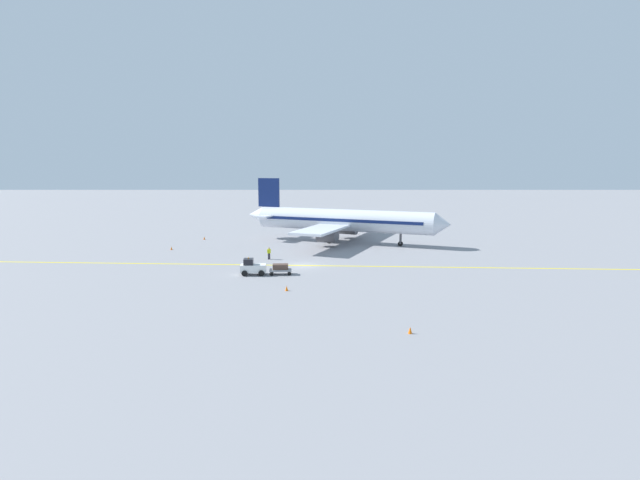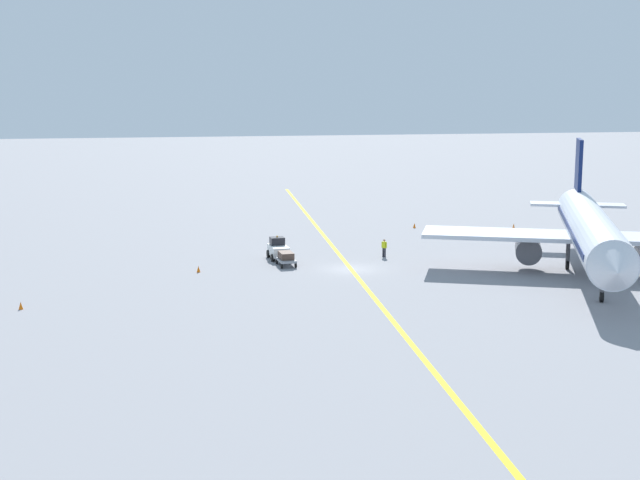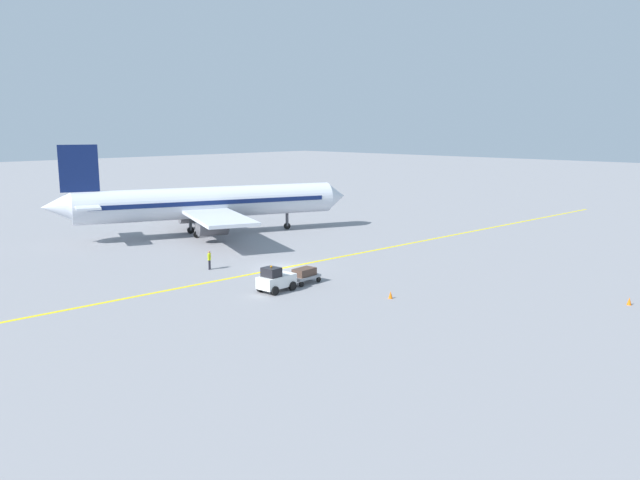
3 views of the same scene
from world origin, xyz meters
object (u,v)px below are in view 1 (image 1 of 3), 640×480
baggage_cart_trailing (280,268)px  traffic_cone_near_nose (410,330)px  baggage_tug_white (252,267)px  traffic_cone_by_wingtip (171,248)px  airplane_at_gate (341,221)px  traffic_cone_far_edge (287,288)px  traffic_cone_mid_apron (204,238)px  ground_crew_worker (269,253)px

baggage_cart_trailing → traffic_cone_near_nose: bearing=29.0°
baggage_tug_white → traffic_cone_by_wingtip: 22.96m
airplane_at_gate → baggage_cart_trailing: 26.15m
baggage_cart_trailing → airplane_at_gate: bearing=161.5°
traffic_cone_near_nose → traffic_cone_far_edge: same height
traffic_cone_mid_apron → traffic_cone_far_edge: size_ratio=1.00×
traffic_cone_near_nose → traffic_cone_by_wingtip: 48.51m
traffic_cone_far_edge → traffic_cone_near_nose: bearing=38.2°
baggage_tug_white → traffic_cone_mid_apron: bearing=-156.6°
traffic_cone_near_nose → traffic_cone_mid_apron: bearing=-151.0°
traffic_cone_mid_apron → ground_crew_worker: bearing=35.5°
traffic_cone_far_edge → traffic_cone_by_wingtip: bearing=-142.4°
airplane_at_gate → traffic_cone_by_wingtip: airplane_at_gate is taller
airplane_at_gate → traffic_cone_near_nose: 45.89m
ground_crew_worker → traffic_cone_far_edge: (17.38, 3.57, -0.63)m
traffic_cone_near_nose → ground_crew_worker: bearing=-155.5°
traffic_cone_by_wingtip → traffic_cone_far_edge: bearing=37.6°
baggage_cart_trailing → ground_crew_worker: (-9.60, -2.33, 0.15)m
traffic_cone_by_wingtip → traffic_cone_far_edge: size_ratio=1.00×
baggage_cart_trailing → traffic_cone_far_edge: baggage_cart_trailing is taller
traffic_cone_by_wingtip → traffic_cone_far_edge: (25.12, 19.32, 0.00)m
traffic_cone_by_wingtip → traffic_cone_near_nose: bearing=37.8°
baggage_tug_white → baggage_cart_trailing: size_ratio=1.15×
baggage_tug_white → ground_crew_worker: bearing=174.4°
baggage_tug_white → traffic_cone_by_wingtip: size_ratio=5.62×
airplane_at_gate → traffic_cone_far_edge: (32.42, -7.02, -3.43)m
airplane_at_gate → traffic_cone_far_edge: size_ratio=61.83×
ground_crew_worker → traffic_cone_mid_apron: bearing=-144.5°
ground_crew_worker → traffic_cone_mid_apron: (-18.46, -13.19, -0.63)m
traffic_cone_near_nose → traffic_cone_far_edge: 16.82m
traffic_cone_far_edge → airplane_at_gate: bearing=167.8°
traffic_cone_near_nose → traffic_cone_by_wingtip: bearing=-142.2°
ground_crew_worker → traffic_cone_near_nose: (30.60, 13.97, -0.63)m
traffic_cone_mid_apron → traffic_cone_far_edge: 39.56m
airplane_at_gate → baggage_tug_white: (24.85, -11.55, -2.81)m
airplane_at_gate → traffic_cone_by_wingtip: bearing=-74.5°
traffic_cone_near_nose → traffic_cone_mid_apron: size_ratio=1.00×
baggage_cart_trailing → traffic_cone_far_edge: size_ratio=4.88×
baggage_tug_white → traffic_cone_mid_apron: (-28.27, -12.23, -0.63)m
traffic_cone_mid_apron → traffic_cone_far_edge: bearing=25.1°
airplane_at_gate → traffic_cone_far_edge: 33.35m
ground_crew_worker → traffic_cone_near_nose: size_ratio=3.05×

